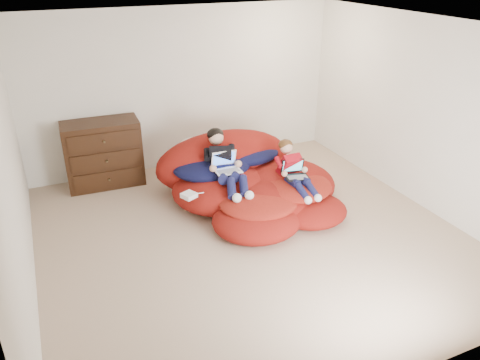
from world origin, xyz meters
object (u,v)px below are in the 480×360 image
object	(u,v)px
dresser	(103,154)
laptop_black	(295,172)
beanbag_pile	(249,182)
younger_boy	(293,168)
laptop_white	(226,165)
older_boy	(224,160)

from	to	relation	value
dresser	laptop_black	size ratio (longest dim) A/B	3.27
dresser	beanbag_pile	bearing A→B (deg)	-37.73
beanbag_pile	younger_boy	size ratio (longest dim) A/B	2.68
dresser	laptop_black	xyz separation A→B (m)	(2.22, -1.83, 0.05)
laptop_white	laptop_black	world-z (taller)	laptop_white
dresser	younger_boy	size ratio (longest dim) A/B	1.24
younger_boy	laptop_black	bearing A→B (deg)	-90.00
dresser	younger_boy	world-z (taller)	dresser
older_boy	laptop_black	bearing A→B (deg)	-31.11
younger_boy	older_boy	bearing A→B (deg)	151.67
older_boy	laptop_black	xyz separation A→B (m)	(0.82, -0.50, -0.12)
older_boy	laptop_white	size ratio (longest dim) A/B	3.15
laptop_black	younger_boy	bearing A→B (deg)	90.00
laptop_black	beanbag_pile	bearing A→B (deg)	134.46
beanbag_pile	laptop_white	size ratio (longest dim) A/B	6.90
laptop_white	older_boy	bearing A→B (deg)	90.00
older_boy	younger_boy	distance (m)	0.94
beanbag_pile	older_boy	xyz separation A→B (m)	(-0.37, 0.03, 0.39)
older_boy	laptop_white	world-z (taller)	older_boy
laptop_black	dresser	bearing A→B (deg)	140.51
dresser	laptop_white	world-z (taller)	dresser
dresser	laptop_black	world-z (taller)	dresser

